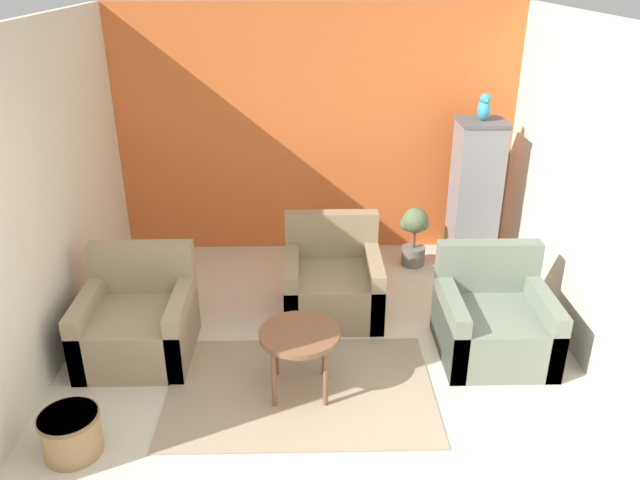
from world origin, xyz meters
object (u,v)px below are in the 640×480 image
(armchair_left, at_px, (138,323))
(birdcage, at_px, (474,197))
(parrot, at_px, (484,108))
(potted_plant, at_px, (414,232))
(armchair_right, at_px, (493,322))
(wicker_basket, at_px, (71,433))
(coffee_table, at_px, (300,339))
(armchair_middle, at_px, (333,283))

(armchair_left, distance_m, birdcage, 3.37)
(parrot, bearing_deg, armchair_left, -153.23)
(birdcage, distance_m, potted_plant, 0.68)
(armchair_left, height_order, armchair_right, same)
(wicker_basket, bearing_deg, coffee_table, 22.42)
(coffee_table, xyz_separation_m, wicker_basket, (-1.44, -0.59, -0.29))
(armchair_left, distance_m, wicker_basket, 1.12)
(coffee_table, xyz_separation_m, parrot, (1.70, 2.01, 1.17))
(potted_plant, bearing_deg, armchair_left, -147.93)
(armchair_left, bearing_deg, coffee_table, -21.93)
(coffee_table, relative_size, parrot, 2.24)
(potted_plant, bearing_deg, coffee_table, -119.38)
(armchair_left, distance_m, potted_plant, 2.85)
(armchair_middle, bearing_deg, potted_plant, 46.03)
(parrot, xyz_separation_m, wicker_basket, (-3.14, -2.61, -1.46))
(coffee_table, relative_size, armchair_middle, 0.69)
(coffee_table, bearing_deg, birdcage, 49.74)
(armchair_middle, xyz_separation_m, parrot, (1.43, 0.88, 1.35))
(armchair_left, relative_size, potted_plant, 1.34)
(armchair_left, distance_m, parrot, 3.60)
(armchair_middle, bearing_deg, armchair_right, -28.31)
(birdcage, xyz_separation_m, parrot, (0.00, 0.00, 0.88))
(parrot, bearing_deg, coffee_table, -130.23)
(armchair_left, xyz_separation_m, parrot, (2.98, 1.50, 1.35))
(coffee_table, bearing_deg, potted_plant, 60.62)
(armchair_middle, bearing_deg, wicker_basket, -134.88)
(coffee_table, bearing_deg, armchair_left, 158.07)
(coffee_table, xyz_separation_m, armchair_middle, (0.28, 1.13, -0.18))
(birdcage, xyz_separation_m, potted_plant, (-0.56, 0.01, -0.38))
(armchair_left, distance_m, armchair_right, 2.79)
(armchair_left, relative_size, wicker_basket, 2.19)
(potted_plant, xyz_separation_m, wicker_basket, (-2.58, -2.62, -0.20))
(parrot, bearing_deg, armchair_right, -96.91)
(coffee_table, distance_m, potted_plant, 2.32)
(wicker_basket, bearing_deg, armchair_left, 81.41)
(armchair_right, xyz_separation_m, wicker_basket, (-2.96, -1.06, -0.11))
(parrot, distance_m, potted_plant, 1.38)
(armchair_right, relative_size, wicker_basket, 2.19)
(armchair_left, relative_size, armchair_middle, 1.00)
(coffee_table, distance_m, birdcage, 2.65)
(armchair_left, bearing_deg, armchair_middle, 21.76)
(coffee_table, xyz_separation_m, armchair_left, (-1.27, 0.51, -0.18))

